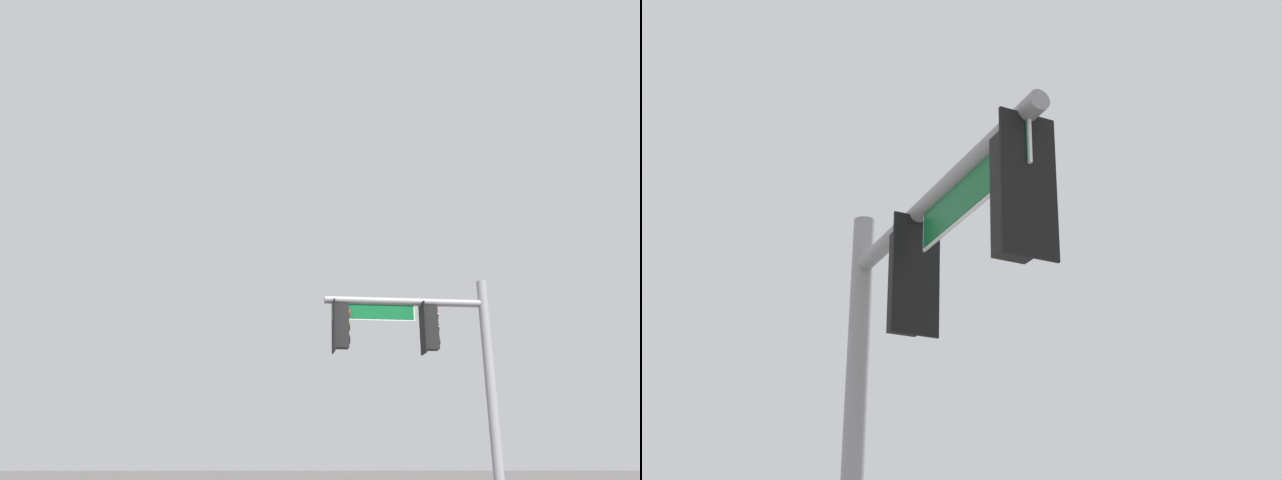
# 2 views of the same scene
# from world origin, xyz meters

# --- Properties ---
(signal_pole_near) EXTENTS (4.26, 0.69, 6.27)m
(signal_pole_near) POSITION_xyz_m (-7.64, -7.56, 4.30)
(signal_pole_near) COLOR gray
(signal_pole_near) RESTS_ON ground_plane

